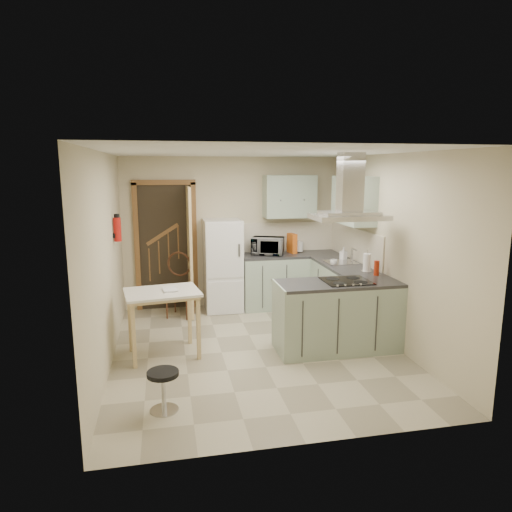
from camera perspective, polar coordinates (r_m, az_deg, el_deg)
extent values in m
plane|color=tan|center=(6.03, 0.11, -11.63)|extent=(4.20, 4.20, 0.00)
plane|color=silver|center=(5.57, 0.12, 12.85)|extent=(4.20, 4.20, 0.00)
plane|color=beige|center=(7.71, -3.03, 2.98)|extent=(3.60, 0.00, 3.60)
plane|color=beige|center=(5.60, -18.25, -0.57)|extent=(0.00, 4.20, 4.20)
plane|color=beige|center=(6.28, 16.43, 0.73)|extent=(0.00, 4.20, 4.20)
cube|color=brown|center=(7.63, -11.18, 1.18)|extent=(1.10, 0.12, 2.10)
cube|color=white|center=(7.48, -4.16, -1.17)|extent=(0.60, 0.60, 1.50)
cube|color=#9EB2A0|center=(7.70, 2.24, -3.09)|extent=(1.08, 0.60, 0.90)
cube|color=#9EB2A0|center=(7.32, 9.91, -3.99)|extent=(0.60, 1.95, 0.90)
cube|color=beige|center=(7.91, 3.89, 2.44)|extent=(1.68, 0.02, 0.50)
cube|color=#9EB2A0|center=(7.68, 4.21, 7.43)|extent=(0.85, 0.35, 0.70)
cube|color=#9EB2A0|center=(6.89, 12.10, 6.83)|extent=(0.35, 0.90, 0.70)
cube|color=#9EB2A0|center=(5.99, 10.19, -7.37)|extent=(1.55, 0.65, 0.90)
cube|color=black|center=(5.90, 11.24, -3.08)|extent=(0.58, 0.50, 0.01)
cube|color=silver|center=(5.76, 11.54, 4.80)|extent=(0.90, 0.55, 0.10)
cube|color=silver|center=(7.06, 10.54, -0.77)|extent=(0.45, 0.40, 0.01)
cylinder|color=#B2140F|center=(6.44, -16.95, 3.19)|extent=(0.10, 0.10, 0.32)
cube|color=#DDB588|center=(5.84, -11.50, -8.25)|extent=(0.97, 0.79, 0.83)
cube|color=#451F17|center=(7.28, -9.46, -3.97)|extent=(0.54, 0.54, 0.92)
cylinder|color=black|center=(4.66, -11.49, -16.19)|extent=(0.37, 0.37, 0.41)
imported|color=black|center=(7.58, 1.47, 1.27)|extent=(0.61, 0.52, 0.28)
cylinder|color=silver|center=(7.81, 5.42, 1.19)|extent=(0.15, 0.15, 0.20)
cube|color=#D45D19|center=(7.73, 4.53, 1.59)|extent=(0.13, 0.23, 0.33)
imported|color=#ACAEB8|center=(7.27, 10.88, 0.29)|extent=(0.12, 0.12, 0.19)
cylinder|color=white|center=(6.48, 13.70, -0.78)|extent=(0.11, 0.11, 0.26)
imported|color=silver|center=(6.84, 9.69, -0.79)|extent=(0.12, 0.12, 0.08)
cylinder|color=red|center=(6.31, 14.83, -1.46)|extent=(0.08, 0.08, 0.20)
imported|color=#9F354E|center=(5.72, -11.59, -3.77)|extent=(0.20, 0.26, 0.11)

